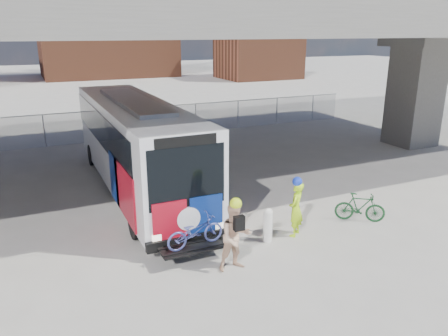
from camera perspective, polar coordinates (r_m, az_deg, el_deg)
ground at (r=16.11m, az=-1.47°, el=-5.15°), size 160.00×160.00×0.00m
bus at (r=17.74m, az=-11.55°, el=3.79°), size 2.67×12.95×3.69m
overpass at (r=18.63m, az=-6.77°, el=18.42°), size 40.00×16.00×7.95m
chainlink_fence at (r=26.77m, az=-11.79°, el=6.82°), size 30.00×0.06×30.00m
brick_buildings at (r=62.32m, az=-18.94°, el=15.84°), size 54.00×22.00×12.00m
bollard at (r=13.47m, az=5.75°, el=-7.25°), size 0.28×0.28×1.08m
cyclist_hivis at (r=13.83m, az=9.38°, el=-5.12°), size 0.77×0.74×1.95m
cyclist_tan at (r=11.76m, az=1.52°, el=-8.89°), size 0.92×0.72×2.07m
bike_parked at (r=15.52m, az=17.34°, el=-4.91°), size 1.61×1.37×1.00m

